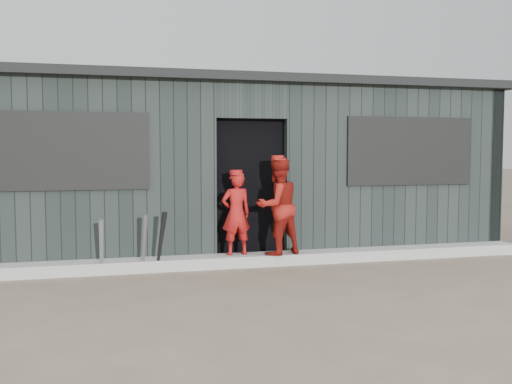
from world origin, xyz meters
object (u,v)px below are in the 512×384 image
object	(u,v)px
bat_left	(101,247)
dugout	(230,167)
bat_right	(161,242)
player_red_right	(277,206)
player_red_left	(236,213)
player_grey_back	(289,211)
bat_mid	(144,243)

from	to	relation	value
bat_left	dugout	distance (m)	2.92
bat_right	player_red_right	size ratio (longest dim) A/B	0.61
player_red_left	player_red_right	xyz separation A→B (m)	(0.55, -0.11, 0.10)
dugout	player_grey_back	bearing A→B (deg)	-59.41
bat_left	bat_right	world-z (taller)	bat_right
bat_left	player_grey_back	world-z (taller)	player_grey_back
bat_left	dugout	size ratio (longest dim) A/B	0.09
bat_left	bat_right	size ratio (longest dim) A/B	0.91
bat_mid	dugout	distance (m)	2.54
bat_mid	player_grey_back	xyz separation A→B (m)	(2.16, 0.72, 0.28)
bat_left	player_grey_back	size ratio (longest dim) A/B	0.55
bat_mid	player_red_left	xyz separation A→B (m)	(1.23, 0.18, 0.33)
bat_right	player_grey_back	xyz separation A→B (m)	(1.95, 0.77, 0.27)
player_red_left	dugout	bearing A→B (deg)	-106.70
player_grey_back	dugout	size ratio (longest dim) A/B	0.16
bat_left	bat_right	xyz separation A→B (m)	(0.73, 0.02, 0.03)
player_grey_back	dugout	world-z (taller)	dugout
dugout	bat_mid	bearing A→B (deg)	-129.16
bat_left	dugout	world-z (taller)	dugout
player_red_left	dugout	distance (m)	1.77
player_red_left	dugout	size ratio (longest dim) A/B	0.14
bat_mid	dugout	world-z (taller)	dugout
bat_left	bat_mid	xyz separation A→B (m)	(0.52, 0.06, 0.02)
bat_left	player_grey_back	distance (m)	2.81
bat_left	bat_right	bearing A→B (deg)	1.38
bat_left	player_red_right	bearing A→B (deg)	3.30
player_red_right	player_grey_back	world-z (taller)	player_red_right
dugout	bat_left	bearing A→B (deg)	-136.75
player_red_right	dugout	size ratio (longest dim) A/B	0.16
bat_left	dugout	xyz separation A→B (m)	(2.02, 1.90, 0.92)
player_red_left	player_grey_back	distance (m)	1.07
player_red_right	player_grey_back	xyz separation A→B (m)	(0.38, 0.65, -0.14)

